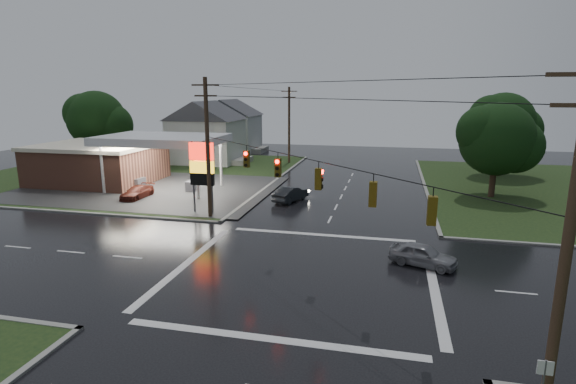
% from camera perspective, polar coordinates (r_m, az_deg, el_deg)
% --- Properties ---
extents(ground, '(120.00, 120.00, 0.00)m').
position_cam_1_polar(ground, '(25.54, 1.91, -10.26)').
color(ground, black).
rests_on(ground, ground).
extents(grass_nw, '(36.00, 36.00, 0.08)m').
position_cam_1_polar(grass_nw, '(58.62, -18.54, 2.32)').
color(grass_nw, black).
rests_on(grass_nw, ground).
extents(gas_station, '(26.20, 18.00, 5.60)m').
position_cam_1_polar(gas_station, '(52.87, -21.97, 3.74)').
color(gas_station, '#2D2D2D').
rests_on(gas_station, ground).
extents(pylon_sign, '(2.00, 0.35, 6.00)m').
position_cam_1_polar(pylon_sign, '(37.25, -10.88, 3.30)').
color(pylon_sign, '#59595E').
rests_on(pylon_sign, ground).
extents(utility_pole_nw, '(2.20, 0.32, 11.00)m').
position_cam_1_polar(utility_pole_nw, '(35.71, -10.17, 5.70)').
color(utility_pole_nw, '#382619').
rests_on(utility_pole_nw, ground).
extents(utility_pole_se, '(2.20, 0.32, 11.00)m').
position_cam_1_polar(utility_pole_se, '(15.09, 31.97, -5.65)').
color(utility_pole_se, '#382619').
rests_on(utility_pole_se, ground).
extents(utility_pole_n, '(2.20, 0.32, 10.50)m').
position_cam_1_polar(utility_pole_n, '(62.82, 0.14, 8.63)').
color(utility_pole_n, '#382619').
rests_on(utility_pole_n, ground).
extents(traffic_signals, '(26.87, 26.87, 1.47)m').
position_cam_1_polar(traffic_signals, '(23.75, 2.06, 4.26)').
color(traffic_signals, black).
rests_on(traffic_signals, ground).
extents(house_near, '(11.05, 8.48, 8.60)m').
position_cam_1_polar(house_near, '(64.56, -10.31, 7.59)').
color(house_near, silver).
rests_on(house_near, ground).
extents(house_far, '(11.05, 8.48, 8.60)m').
position_cam_1_polar(house_far, '(76.04, -7.43, 8.44)').
color(house_far, silver).
rests_on(house_far, ground).
extents(tree_nw_behind, '(8.93, 7.60, 10.00)m').
position_cam_1_polar(tree_nw_behind, '(65.57, -23.02, 8.43)').
color(tree_nw_behind, black).
rests_on(tree_nw_behind, ground).
extents(tree_ne_near, '(7.99, 6.80, 8.98)m').
position_cam_1_polar(tree_ne_near, '(46.31, 25.16, 6.07)').
color(tree_ne_near, black).
rests_on(tree_ne_near, ground).
extents(tree_ne_far, '(8.46, 7.20, 9.80)m').
position_cam_1_polar(tree_ne_far, '(58.59, 25.75, 7.78)').
color(tree_ne_far, black).
rests_on(tree_ne_far, ground).
extents(car_north, '(2.78, 4.47, 1.39)m').
position_cam_1_polar(car_north, '(41.33, 0.33, -0.23)').
color(car_north, black).
rests_on(car_north, ground).
extents(car_crossing, '(4.17, 2.81, 1.32)m').
position_cam_1_polar(car_crossing, '(27.47, 16.76, -7.65)').
color(car_crossing, gray).
rests_on(car_crossing, ground).
extents(car_pump, '(1.84, 4.14, 1.18)m').
position_cam_1_polar(car_pump, '(44.76, -18.62, -0.04)').
color(car_pump, '#5A1E14').
rests_on(car_pump, ground).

